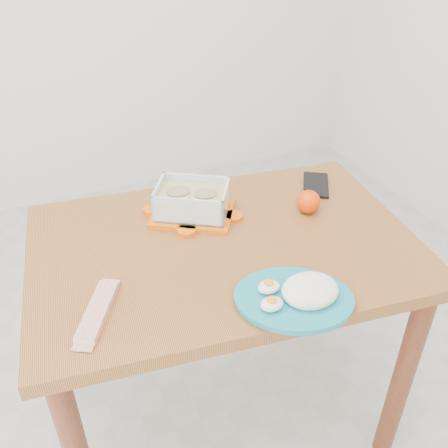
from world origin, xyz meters
name	(u,v)px	position (x,y,z in m)	size (l,w,h in m)	color
ground	(175,430)	(0.00, 0.00, 0.00)	(3.50, 3.50, 0.00)	#B7B7B2
dining_table	(224,274)	(0.19, 0.01, 0.63)	(1.12, 0.81, 0.75)	#A1682D
food_container	(192,201)	(0.16, 0.17, 0.80)	(0.29, 0.27, 0.10)	#E45C06
orange_fruit	(308,202)	(0.48, 0.05, 0.79)	(0.07, 0.07, 0.07)	#FC4405
rice_plate	(299,294)	(0.26, -0.28, 0.77)	(0.37, 0.37, 0.08)	teal
candy_bar	(98,311)	(-0.19, -0.14, 0.76)	(0.19, 0.05, 0.02)	#B22009
smartphone	(316,185)	(0.59, 0.18, 0.75)	(0.08, 0.16, 0.01)	black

